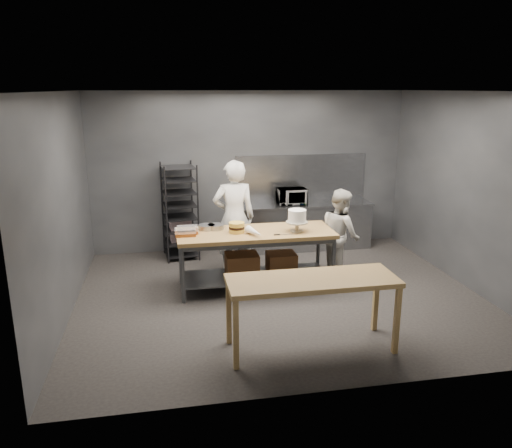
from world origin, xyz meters
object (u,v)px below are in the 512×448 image
(near_counter, at_px, (312,285))
(chef_right, at_px, (340,234))
(work_table, at_px, (257,252))
(frosted_cake_stand, at_px, (297,217))
(chef_behind, at_px, (234,218))
(layer_cake, at_px, (237,227))
(speed_rack, at_px, (180,212))
(microwave, at_px, (292,196))

(near_counter, distance_m, chef_right, 2.44)
(work_table, bearing_deg, frosted_cake_stand, -13.37)
(near_counter, relative_size, chef_right, 1.34)
(chef_behind, relative_size, layer_cake, 8.13)
(speed_rack, bearing_deg, layer_cake, -65.28)
(microwave, bearing_deg, chef_right, -76.03)
(work_table, relative_size, near_counter, 1.20)
(frosted_cake_stand, bearing_deg, near_counter, -99.57)
(chef_behind, relative_size, chef_right, 1.29)
(work_table, height_order, layer_cake, layer_cake)
(chef_right, xyz_separation_m, frosted_cake_stand, (-0.82, -0.29, 0.40))
(speed_rack, xyz_separation_m, layer_cake, (0.79, -1.72, 0.14))
(near_counter, height_order, chef_right, chef_right)
(speed_rack, xyz_separation_m, microwave, (2.12, 0.08, 0.19))
(chef_right, height_order, layer_cake, chef_right)
(near_counter, bearing_deg, chef_behind, 101.15)
(microwave, xyz_separation_m, layer_cake, (-1.32, -1.80, -0.05))
(near_counter, height_order, frosted_cake_stand, frosted_cake_stand)
(work_table, distance_m, frosted_cake_stand, 0.84)
(near_counter, xyz_separation_m, microwave, (0.73, 3.78, 0.24))
(chef_behind, bearing_deg, speed_rack, -48.85)
(layer_cake, bearing_deg, frosted_cake_stand, -7.03)
(speed_rack, relative_size, frosted_cake_stand, 5.10)
(layer_cake, bearing_deg, near_counter, -73.17)
(chef_right, distance_m, frosted_cake_stand, 0.95)
(chef_behind, bearing_deg, layer_cake, 85.24)
(microwave, distance_m, frosted_cake_stand, 1.96)
(work_table, relative_size, layer_cake, 10.13)
(speed_rack, bearing_deg, work_table, -56.77)
(near_counter, distance_m, speed_rack, 3.95)
(chef_right, relative_size, layer_cake, 6.30)
(microwave, bearing_deg, chef_behind, -139.74)
(chef_right, xyz_separation_m, layer_cake, (-1.73, -0.18, 0.25))
(speed_rack, height_order, chef_behind, chef_behind)
(chef_behind, xyz_separation_m, frosted_cake_stand, (0.85, -0.85, 0.18))
(near_counter, bearing_deg, chef_right, 62.37)
(work_table, xyz_separation_m, chef_right, (1.41, 0.15, 0.17))
(microwave, bearing_deg, work_table, -119.65)
(chef_behind, xyz_separation_m, microwave, (1.26, 1.07, 0.09))
(speed_rack, xyz_separation_m, chef_behind, (0.86, -0.99, 0.11))
(layer_cake, bearing_deg, chef_right, 5.99)
(frosted_cake_stand, bearing_deg, layer_cake, 172.97)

